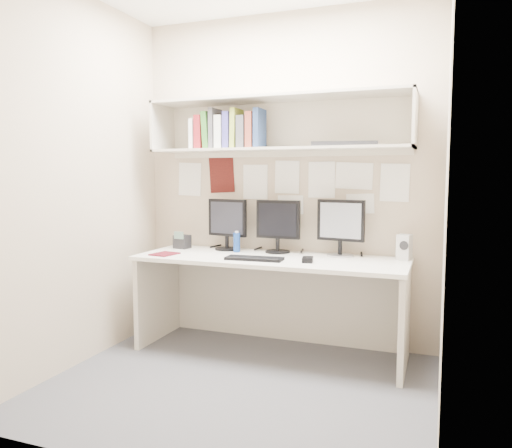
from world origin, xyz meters
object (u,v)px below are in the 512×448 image
at_px(desk_phone, 182,241).
at_px(monitor_left, 227,222).
at_px(monitor_center, 278,224).
at_px(speaker, 404,247).
at_px(monitor_right, 341,225).
at_px(keyboard, 254,259).
at_px(desk, 270,305).
at_px(maroon_notebook, 165,254).

bearing_deg(desk_phone, monitor_left, 16.00).
bearing_deg(monitor_center, speaker, 0.58).
relative_size(monitor_right, speaker, 2.31).
relative_size(keyboard, desk_phone, 2.83).
xyz_separation_m(desk, maroon_notebook, (-0.79, -0.19, 0.37)).
height_order(desk, monitor_right, monitor_right).
bearing_deg(speaker, monitor_center, -165.60).
bearing_deg(keyboard, desk, 65.61).
bearing_deg(monitor_center, desk_phone, -174.38).
height_order(desk, monitor_center, monitor_center).
bearing_deg(keyboard, desk_phone, 153.58).
bearing_deg(monitor_right, keyboard, -135.65).
relative_size(desk, monitor_left, 4.86).
height_order(monitor_left, maroon_notebook, monitor_left).
bearing_deg(desk, monitor_right, 24.66).
bearing_deg(maroon_notebook, monitor_center, 36.91).
bearing_deg(keyboard, monitor_right, 32.21).
xyz_separation_m(monitor_left, monitor_right, (0.92, -0.00, 0.01)).
bearing_deg(monitor_right, desk_phone, -168.46).
distance_m(keyboard, speaker, 1.08).
distance_m(keyboard, maroon_notebook, 0.73).
distance_m(monitor_left, speaker, 1.39).
xyz_separation_m(monitor_left, maroon_notebook, (-0.35, -0.41, -0.22)).
height_order(keyboard, speaker, speaker).
xyz_separation_m(speaker, maroon_notebook, (-1.73, -0.40, -0.09)).
bearing_deg(monitor_center, monitor_left, -178.84).
height_order(desk, desk_phone, desk_phone).
height_order(monitor_left, keyboard, monitor_left).
xyz_separation_m(monitor_right, desk_phone, (-1.31, -0.06, -0.18)).
height_order(speaker, desk_phone, speaker).
relative_size(monitor_right, desk_phone, 2.91).
height_order(monitor_left, speaker, monitor_left).
bearing_deg(monitor_left, monitor_right, 11.13).
bearing_deg(speaker, desk_phone, -163.27).
distance_m(desk, maroon_notebook, 0.89).
distance_m(desk, speaker, 1.07).
distance_m(monitor_center, monitor_right, 0.49).
xyz_separation_m(monitor_right, speaker, (0.46, -0.01, -0.14)).
relative_size(desk, monitor_right, 4.73).
height_order(monitor_right, speaker, monitor_right).
bearing_deg(speaker, monitor_left, -165.42).
height_order(desk, keyboard, keyboard).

